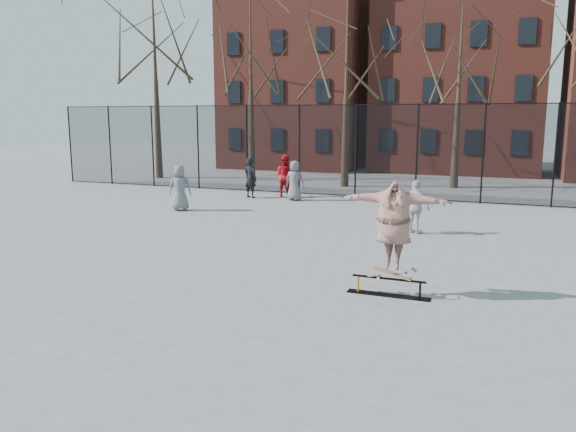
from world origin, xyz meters
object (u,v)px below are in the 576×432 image
at_px(bystander_grey, 295,181).
at_px(bystander_white, 416,207).
at_px(bystander_extra, 180,188).
at_px(skate_rail, 388,288).
at_px(skater, 394,230).
at_px(bystander_black, 250,178).
at_px(bystander_red, 284,176).
at_px(skateboard, 392,276).

xyz_separation_m(bystander_grey, bystander_white, (5.77, -4.95, -0.02)).
xyz_separation_m(bystander_grey, bystander_extra, (-3.07, -3.95, 0.02)).
bearing_deg(skate_rail, skater, 0.00).
bearing_deg(bystander_black, bystander_red, -126.86).
xyz_separation_m(skateboard, bystander_black, (-8.35, 11.18, 0.45)).
height_order(skateboard, bystander_white, bystander_white).
relative_size(bystander_grey, bystander_black, 0.96).
xyz_separation_m(skate_rail, skater, (0.06, 0.00, 1.18)).
distance_m(skater, bystander_red, 14.01).
bearing_deg(bystander_grey, bystander_extra, 50.25).
bearing_deg(bystander_black, bystander_grey, -163.26).
xyz_separation_m(skater, bystander_grey, (-6.30, 11.15, -0.49)).
relative_size(bystander_grey, bystander_white, 1.03).
relative_size(skateboard, bystander_black, 0.48).
height_order(bystander_grey, bystander_red, bystander_red).
relative_size(skate_rail, bystander_red, 0.91).
bearing_deg(bystander_grey, bystander_red, -49.65).
xyz_separation_m(skateboard, skater, (0.00, 0.00, 0.91)).
bearing_deg(bystander_black, bystander_extra, 93.25).
distance_m(skateboard, bystander_extra, 11.82).
xyz_separation_m(skater, bystander_white, (-0.53, 6.20, -0.52)).
relative_size(skateboard, bystander_white, 0.51).
height_order(skate_rail, bystander_red, bystander_red).
relative_size(skate_rail, skateboard, 1.99).
distance_m(skate_rail, bystander_red, 13.99).
bearing_deg(bystander_white, bystander_red, -12.84).
distance_m(skateboard, bystander_white, 6.23).
height_order(bystander_black, bystander_extra, bystander_black).
bearing_deg(skater, skateboard, -93.80).
relative_size(skateboard, bystander_grey, 0.50).
xyz_separation_m(bystander_black, bystander_red, (1.23, 0.88, 0.04)).
bearing_deg(skate_rail, skateboard, 0.00).
xyz_separation_m(bystander_grey, bystander_red, (-0.82, 0.91, 0.08)).
bearing_deg(bystander_black, bystander_white, 165.11).
xyz_separation_m(bystander_grey, bystander_black, (-2.05, 0.03, 0.03)).
distance_m(bystander_white, bystander_extra, 8.89).
bearing_deg(bystander_extra, bystander_grey, -155.21).
bearing_deg(bystander_grey, bystander_black, -2.72).
xyz_separation_m(bystander_red, bystander_extra, (-2.24, -4.86, -0.06)).
bearing_deg(bystander_black, skateboard, 144.35).
bearing_deg(skater, skate_rail, 176.20).
distance_m(skater, bystander_extra, 11.82).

